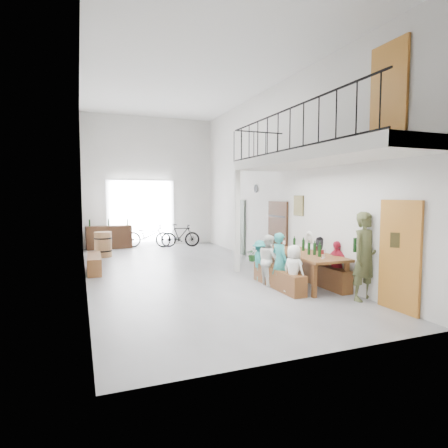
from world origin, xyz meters
name	(u,v)px	position (x,y,z in m)	size (l,w,h in m)	color
floor	(189,272)	(0.00, 0.00, 0.00)	(12.00, 12.00, 0.00)	slate
room_walls	(188,146)	(0.00, 0.00, 3.55)	(12.00, 12.00, 12.00)	silver
gateway_portal	(141,213)	(-0.40, 5.94, 1.40)	(2.80, 0.08, 2.80)	white
right_wall_decor	(308,212)	(2.70, -1.87, 1.74)	(0.07, 8.28, 5.07)	#9E6220
balcony	(313,160)	(1.98, -3.13, 2.96)	(1.52, 5.62, 4.00)	silver
tasting_table	(305,256)	(2.20, -2.51, 0.71)	(1.03, 2.44, 0.79)	brown
bench_inner	(278,278)	(1.48, -2.51, 0.23)	(0.32, 2.01, 0.46)	brown
bench_wall	(317,274)	(2.57, -2.53, 0.26)	(0.29, 2.24, 0.52)	brown
tableware	(309,247)	(2.24, -2.62, 0.94)	(0.34, 1.80, 0.35)	black
side_bench	(94,264)	(-2.50, 1.00, 0.24)	(0.37, 1.69, 0.47)	brown
oak_barrel	(103,244)	(-2.10, 3.60, 0.45)	(0.61, 0.61, 0.89)	olive
serving_counter	(109,237)	(-1.75, 5.65, 0.47)	(1.78, 0.49, 0.94)	#351D12
counter_bottles	(109,222)	(-1.75, 5.65, 1.08)	(1.53, 0.16, 0.28)	black
guest_left_a	(294,270)	(1.48, -3.19, 0.55)	(0.54, 0.35, 1.10)	white
guest_left_b	(280,261)	(1.45, -2.62, 0.66)	(0.48, 0.32, 1.32)	teal
guest_left_c	(269,260)	(1.41, -2.17, 0.62)	(0.60, 0.47, 1.23)	white
guest_left_d	(260,260)	(1.41, -1.68, 0.52)	(0.67, 0.39, 1.04)	teal
guest_right_a	(336,265)	(2.69, -3.09, 0.56)	(0.66, 0.27, 1.13)	#BE203A
guest_right_b	(321,259)	(2.78, -2.37, 0.58)	(1.08, 0.35, 1.17)	black
guest_right_c	(312,254)	(2.84, -1.90, 0.63)	(0.62, 0.40, 1.26)	white
host_standing	(365,256)	(2.63, -4.09, 0.92)	(0.67, 0.44, 1.85)	#454B2A
potted_plant	(253,254)	(2.45, 0.91, 0.23)	(0.41, 0.35, 0.45)	#1C461D
bicycle_near	(148,235)	(-0.20, 5.45, 0.50)	(0.67, 1.91, 1.00)	black
bicycle_far	(180,236)	(1.08, 5.06, 0.49)	(0.46, 1.62, 0.97)	black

